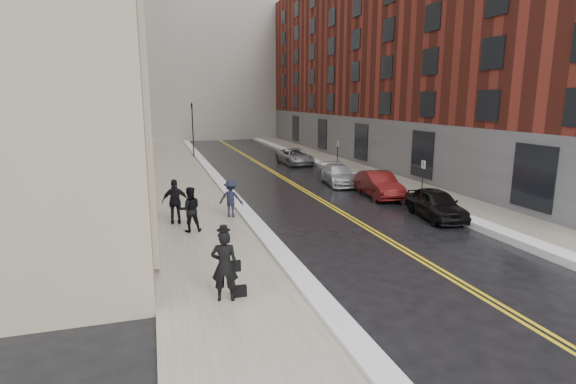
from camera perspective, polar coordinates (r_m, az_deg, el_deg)
ground at (r=15.71m, az=8.21°, el=-9.06°), size 160.00×160.00×0.00m
sidewalk_left at (r=29.83m, az=-13.03°, el=0.89°), size 4.00×64.00×0.15m
sidewalk_right at (r=33.49m, az=10.67°, el=2.16°), size 3.00×64.00×0.15m
lane_stripe_a at (r=31.04m, az=-0.26°, el=1.47°), size 0.12×64.00×0.01m
lane_stripe_b at (r=31.10m, az=0.16°, el=1.50°), size 0.12×64.00×0.01m
snow_ridge_left at (r=30.05m, az=-8.66°, el=1.24°), size 0.70×60.80×0.26m
snow_ridge_right at (r=32.67m, az=7.79°, el=2.15°), size 0.85×60.80×0.30m
building_right at (r=43.53m, az=17.08°, el=15.82°), size 14.00×50.00×18.00m
tower_far_right at (r=83.47m, az=-2.61°, el=23.14°), size 22.00×18.00×44.00m
traffic_signal at (r=43.50m, az=-12.02°, el=8.27°), size 0.18×0.15×5.20m
parking_sign_near at (r=25.93m, az=16.73°, el=1.96°), size 0.06×0.35×2.23m
parking_sign_far at (r=36.42m, az=6.30°, el=5.09°), size 0.06×0.35×2.23m
car_black at (r=22.27m, az=18.27°, el=-1.43°), size 2.20×4.28×1.39m
car_maroon at (r=26.30m, az=11.45°, el=0.95°), size 1.94×4.50×1.44m
car_silver_near at (r=29.75m, az=6.45°, el=2.20°), size 2.35×4.63×1.29m
car_silver_far at (r=38.76m, az=0.90°, el=4.53°), size 2.44×4.86×1.32m
pedestrian_main at (r=12.37m, az=-8.06°, el=-9.25°), size 0.82×0.64×1.99m
pedestrian_a at (r=18.91m, az=-12.35°, el=-2.17°), size 0.92×0.72×1.87m
pedestrian_b at (r=20.94m, az=-7.26°, el=-0.82°), size 1.29×1.04×1.75m
pedestrian_c at (r=20.21m, az=-14.11°, el=-1.20°), size 1.18×0.53×1.99m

